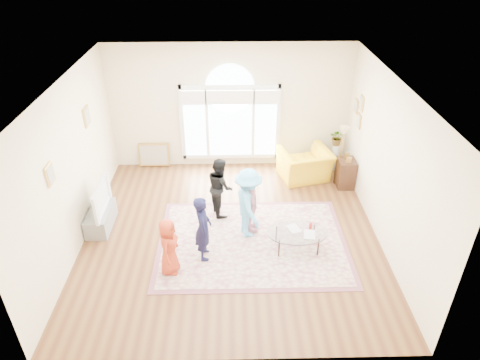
{
  "coord_description": "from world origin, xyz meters",
  "views": [
    {
      "loc": [
        0.02,
        -7.04,
        5.57
      ],
      "look_at": [
        0.19,
        0.3,
        1.12
      ],
      "focal_mm": 32.0,
      "sensor_mm": 36.0,
      "label": 1
    }
  ],
  "objects_px": {
    "tv_console": "(101,218)",
    "television": "(97,198)",
    "area_rug": "(252,242)",
    "armchair": "(305,165)",
    "coffee_table": "(297,233)"
  },
  "relations": [
    {
      "from": "television",
      "to": "coffee_table",
      "type": "height_order",
      "value": "television"
    },
    {
      "from": "tv_console",
      "to": "television",
      "type": "bearing_deg",
      "value": 0.0
    },
    {
      "from": "tv_console",
      "to": "television",
      "type": "height_order",
      "value": "television"
    },
    {
      "from": "television",
      "to": "area_rug",
      "type": "bearing_deg",
      "value": -10.58
    },
    {
      "from": "television",
      "to": "coffee_table",
      "type": "distance_m",
      "value": 4.12
    },
    {
      "from": "television",
      "to": "coffee_table",
      "type": "xyz_separation_m",
      "value": [
        4.03,
        -0.82,
        -0.34
      ]
    },
    {
      "from": "armchair",
      "to": "television",
      "type": "bearing_deg",
      "value": 8.04
    },
    {
      "from": "tv_console",
      "to": "armchair",
      "type": "relative_size",
      "value": 0.84
    },
    {
      "from": "coffee_table",
      "to": "area_rug",
      "type": "bearing_deg",
      "value": 163.38
    },
    {
      "from": "area_rug",
      "to": "tv_console",
      "type": "height_order",
      "value": "tv_console"
    },
    {
      "from": "area_rug",
      "to": "armchair",
      "type": "bearing_deg",
      "value": 60.42
    },
    {
      "from": "area_rug",
      "to": "armchair",
      "type": "height_order",
      "value": "armchair"
    },
    {
      "from": "coffee_table",
      "to": "television",
      "type": "bearing_deg",
      "value": 166.95
    },
    {
      "from": "area_rug",
      "to": "tv_console",
      "type": "xyz_separation_m",
      "value": [
        -3.18,
        0.59,
        0.2
      ]
    },
    {
      "from": "television",
      "to": "armchair",
      "type": "distance_m",
      "value": 4.97
    }
  ]
}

